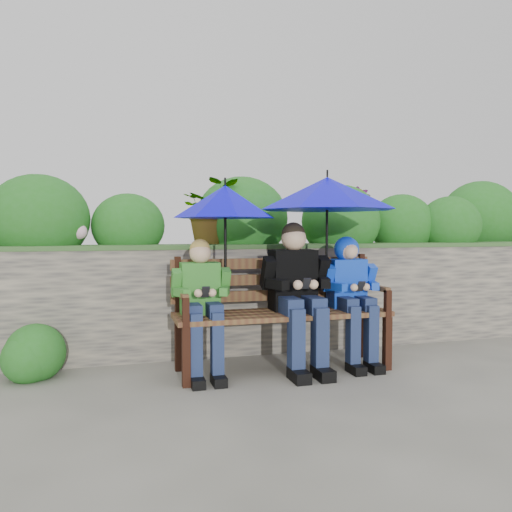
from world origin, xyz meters
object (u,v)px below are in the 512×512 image
object	(u,v)px
boy_left	(202,299)
umbrella_left	(225,202)
boy_middle	(297,289)
umbrella_right	(327,194)
park_bench	(280,304)
boy_right	(351,288)

from	to	relation	value
boy_left	umbrella_left	xyz separation A→B (m)	(0.20, 0.05, 0.77)
boy_left	boy_middle	distance (m)	0.80
umbrella_left	boy_left	bearing A→B (deg)	-166.02
umbrella_left	umbrella_right	bearing A→B (deg)	0.18
boy_middle	umbrella_right	world-z (taller)	umbrella_right
boy_left	umbrella_left	size ratio (longest dim) A/B	1.25
umbrella_left	umbrella_right	world-z (taller)	umbrella_right
boy_left	umbrella_right	bearing A→B (deg)	2.78
boy_left	umbrella_right	size ratio (longest dim) A/B	0.94
park_bench	boy_right	distance (m)	0.64
boy_right	umbrella_left	xyz separation A→B (m)	(-1.10, 0.04, 0.72)
park_bench	umbrella_right	size ratio (longest dim) A/B	1.54
park_bench	umbrella_right	distance (m)	1.02
park_bench	boy_left	size ratio (longest dim) A/B	1.64
umbrella_right	boy_middle	bearing A→B (deg)	-167.12
boy_middle	umbrella_right	distance (m)	0.85
boy_left	boy_right	bearing A→B (deg)	0.48
boy_right	boy_left	bearing A→B (deg)	-179.52
park_bench	umbrella_left	bearing A→B (deg)	-176.43
boy_middle	umbrella_right	xyz separation A→B (m)	(0.29, 0.07, 0.79)
umbrella_left	umbrella_right	distance (m)	0.89
boy_middle	umbrella_left	distance (m)	0.93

